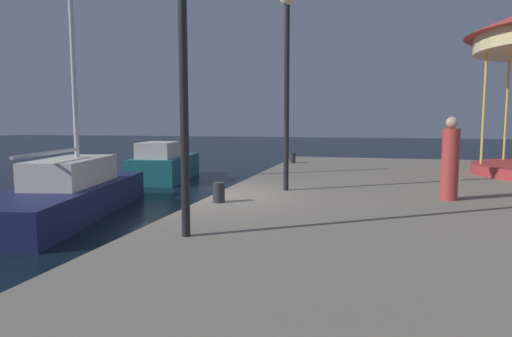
% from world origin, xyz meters
% --- Properties ---
extents(ground_plane, '(120.00, 120.00, 0.00)m').
position_xyz_m(ground_plane, '(0.00, 0.00, 0.00)').
color(ground_plane, black).
extents(sailboat_navy, '(3.26, 6.81, 7.13)m').
position_xyz_m(sailboat_navy, '(-4.10, 0.60, 0.57)').
color(sailboat_navy, '#19214C').
rests_on(sailboat_navy, ground).
extents(motorboat_teal, '(2.52, 4.70, 1.61)m').
position_xyz_m(motorboat_teal, '(-4.86, 7.58, 0.63)').
color(motorboat_teal, '#19606B').
rests_on(motorboat_teal, ground).
extents(lamp_post_near_edge, '(0.36, 0.36, 4.66)m').
position_xyz_m(lamp_post_near_edge, '(0.86, -3.36, 3.95)').
color(lamp_post_near_edge, black).
rests_on(lamp_post_near_edge, quay_dock).
extents(lamp_post_mid_promenade, '(0.36, 0.36, 4.58)m').
position_xyz_m(lamp_post_mid_promenade, '(1.45, 1.12, 3.91)').
color(lamp_post_mid_promenade, black).
rests_on(lamp_post_mid_promenade, quay_dock).
extents(bollard_south, '(0.24, 0.24, 0.40)m').
position_xyz_m(bollard_south, '(0.43, -0.75, 1.00)').
color(bollard_south, '#2D2D33').
rests_on(bollard_south, quay_dock).
extents(bollard_north, '(0.24, 0.24, 0.40)m').
position_xyz_m(bollard_north, '(0.42, 8.00, 1.00)').
color(bollard_north, '#2D2D33').
rests_on(bollard_north, quay_dock).
extents(person_far_corner, '(0.34, 0.34, 1.71)m').
position_xyz_m(person_far_corner, '(4.95, 0.71, 1.60)').
color(person_far_corner, '#B23833').
rests_on(person_far_corner, quay_dock).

